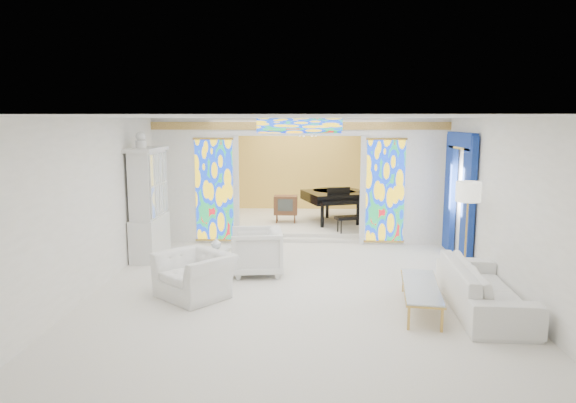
{
  "coord_description": "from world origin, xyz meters",
  "views": [
    {
      "loc": [
        0.17,
        -10.17,
        2.95
      ],
      "look_at": [
        -0.21,
        0.2,
        1.3
      ],
      "focal_mm": 32.0,
      "sensor_mm": 36.0,
      "label": 1
    }
  ],
  "objects_px": {
    "sofa": "(484,287)",
    "armchair_left": "(195,275)",
    "grand_piano": "(335,196)",
    "armchair_right": "(256,251)",
    "coffee_table": "(421,287)",
    "china_cabinet": "(149,204)",
    "tv_console": "(286,205)"
  },
  "relations": [
    {
      "from": "sofa",
      "to": "armchair_left",
      "type": "bearing_deg",
      "value": 87.27
    },
    {
      "from": "sofa",
      "to": "grand_piano",
      "type": "relative_size",
      "value": 0.89
    },
    {
      "from": "armchair_right",
      "to": "armchair_left",
      "type": "bearing_deg",
      "value": -41.33
    },
    {
      "from": "armchair_left",
      "to": "coffee_table",
      "type": "height_order",
      "value": "armchair_left"
    },
    {
      "from": "china_cabinet",
      "to": "armchair_left",
      "type": "height_order",
      "value": "china_cabinet"
    },
    {
      "from": "sofa",
      "to": "china_cabinet",
      "type": "bearing_deg",
      "value": 67.35
    },
    {
      "from": "sofa",
      "to": "coffee_table",
      "type": "xyz_separation_m",
      "value": [
        -0.98,
        -0.03,
        -0.0
      ]
    },
    {
      "from": "china_cabinet",
      "to": "armchair_left",
      "type": "bearing_deg",
      "value": -58.78
    },
    {
      "from": "china_cabinet",
      "to": "tv_console",
      "type": "distance_m",
      "value": 4.18
    },
    {
      "from": "armchair_left",
      "to": "sofa",
      "type": "height_order",
      "value": "armchair_left"
    },
    {
      "from": "coffee_table",
      "to": "grand_piano",
      "type": "height_order",
      "value": "grand_piano"
    },
    {
      "from": "coffee_table",
      "to": "china_cabinet",
      "type": "bearing_deg",
      "value": 150.03
    },
    {
      "from": "armchair_right",
      "to": "tv_console",
      "type": "relative_size",
      "value": 1.33
    },
    {
      "from": "tv_console",
      "to": "sofa",
      "type": "bearing_deg",
      "value": -60.13
    },
    {
      "from": "china_cabinet",
      "to": "sofa",
      "type": "height_order",
      "value": "china_cabinet"
    },
    {
      "from": "grand_piano",
      "to": "armchair_left",
      "type": "bearing_deg",
      "value": -133.43
    },
    {
      "from": "armchair_right",
      "to": "sofa",
      "type": "distance_m",
      "value": 4.15
    },
    {
      "from": "armchair_left",
      "to": "sofa",
      "type": "bearing_deg",
      "value": 35.31
    },
    {
      "from": "china_cabinet",
      "to": "armchair_right",
      "type": "distance_m",
      "value": 2.79
    },
    {
      "from": "grand_piano",
      "to": "tv_console",
      "type": "bearing_deg",
      "value": 171.65
    },
    {
      "from": "grand_piano",
      "to": "tv_console",
      "type": "xyz_separation_m",
      "value": [
        -1.34,
        -0.25,
        -0.21
      ]
    },
    {
      "from": "china_cabinet",
      "to": "coffee_table",
      "type": "height_order",
      "value": "china_cabinet"
    },
    {
      "from": "armchair_right",
      "to": "coffee_table",
      "type": "relative_size",
      "value": 0.53
    },
    {
      "from": "armchair_left",
      "to": "armchair_right",
      "type": "height_order",
      "value": "armchair_right"
    },
    {
      "from": "tv_console",
      "to": "coffee_table",
      "type": "bearing_deg",
      "value": -67.84
    },
    {
      "from": "armchair_right",
      "to": "tv_console",
      "type": "xyz_separation_m",
      "value": [
        0.4,
        4.21,
        0.21
      ]
    },
    {
      "from": "china_cabinet",
      "to": "sofa",
      "type": "xyz_separation_m",
      "value": [
        6.17,
        -2.96,
        -0.8
      ]
    },
    {
      "from": "armchair_left",
      "to": "armchair_right",
      "type": "distance_m",
      "value": 1.61
    },
    {
      "from": "china_cabinet",
      "to": "tv_console",
      "type": "height_order",
      "value": "china_cabinet"
    },
    {
      "from": "coffee_table",
      "to": "grand_piano",
      "type": "xyz_separation_m",
      "value": [
        -1.02,
        6.27,
        0.5
      ]
    },
    {
      "from": "armchair_left",
      "to": "china_cabinet",
      "type": "bearing_deg",
      "value": 162.26
    },
    {
      "from": "china_cabinet",
      "to": "armchair_right",
      "type": "relative_size",
      "value": 2.79
    }
  ]
}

